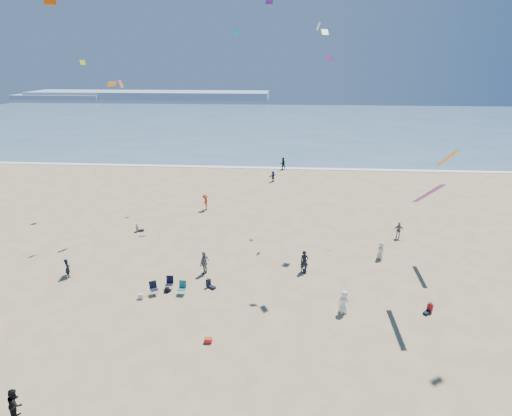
{
  "coord_description": "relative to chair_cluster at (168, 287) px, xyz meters",
  "views": [
    {
      "loc": [
        3.91,
        -16.83,
        15.9
      ],
      "look_at": [
        2.0,
        8.0,
        6.77
      ],
      "focal_mm": 28.0,
      "sensor_mm": 36.0,
      "label": 1
    }
  ],
  "objects": [
    {
      "name": "black_backpack",
      "position": [
        -0.14,
        0.08,
        -0.31
      ],
      "size": [
        0.3,
        0.22,
        0.38
      ],
      "primitive_type": "cube",
      "color": "black",
      "rests_on": "ground"
    },
    {
      "name": "white_tote",
      "position": [
        -1.77,
        -0.91,
        -0.3
      ],
      "size": [
        0.35,
        0.2,
        0.4
      ],
      "primitive_type": "cube",
      "color": "silver",
      "rests_on": "ground"
    },
    {
      "name": "cooler",
      "position": [
        3.92,
        -5.23,
        -0.35
      ],
      "size": [
        0.45,
        0.3,
        0.3
      ],
      "primitive_type": "cube",
      "color": "red",
      "rests_on": "ground"
    },
    {
      "name": "ocean",
      "position": [
        4.41,
        87.09,
        -0.47
      ],
      "size": [
        220.0,
        100.0,
        0.06
      ],
      "primitive_type": "cube",
      "color": "#476B84",
      "rests_on": "ground"
    },
    {
      "name": "seated_group",
      "position": [
        7.08,
        -2.44,
        -0.08
      ],
      "size": [
        25.52,
        23.25,
        0.84
      ],
      "color": "white",
      "rests_on": "ground"
    },
    {
      "name": "ground",
      "position": [
        4.41,
        -7.91,
        -0.5
      ],
      "size": [
        220.0,
        220.0,
        0.0
      ],
      "primitive_type": "plane",
      "color": "tan",
      "rests_on": "ground"
    },
    {
      "name": "chair_cluster",
      "position": [
        0.0,
        0.0,
        0.0
      ],
      "size": [
        2.73,
        1.52,
        1.0
      ],
      "color": "black",
      "rests_on": "ground"
    },
    {
      "name": "navy_bag",
      "position": [
        10.03,
        3.71,
        -0.33
      ],
      "size": [
        0.28,
        0.18,
        0.34
      ],
      "primitive_type": "cube",
      "color": "black",
      "rests_on": "ground"
    },
    {
      "name": "headland_far",
      "position": [
        -55.59,
        162.09,
        1.1
      ],
      "size": [
        110.0,
        20.0,
        3.2
      ],
      "primitive_type": "cube",
      "color": "#7A8EA8",
      "rests_on": "ground"
    },
    {
      "name": "kites_aloft",
      "position": [
        13.35,
        5.73,
        14.08
      ],
      "size": [
        38.52,
        38.63,
        26.54
      ],
      "color": "#11AEE7",
      "rests_on": "ground"
    },
    {
      "name": "headland_near",
      "position": [
        -95.59,
        157.09,
        0.5
      ],
      "size": [
        40.0,
        14.0,
        2.0
      ],
      "primitive_type": "cube",
      "color": "#7A8EA8",
      "rests_on": "ground"
    },
    {
      "name": "standing_flyers",
      "position": [
        7.36,
        8.63,
        0.38
      ],
      "size": [
        35.31,
        48.72,
        1.92
      ],
      "color": "silver",
      "rests_on": "ground"
    },
    {
      "name": "surf_line",
      "position": [
        4.41,
        37.09,
        -0.46
      ],
      "size": [
        220.0,
        1.2,
        0.08
      ],
      "primitive_type": "cube",
      "color": "white",
      "rests_on": "ground"
    }
  ]
}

